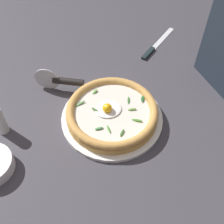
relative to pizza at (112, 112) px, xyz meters
The scene contains 5 objects.
ground_plane 0.06m from the pizza, 164.03° to the right, with size 2.40×2.40×0.03m, color #3C3A41.
pizza_plate 0.03m from the pizza, 24.94° to the right, with size 0.30×0.30×0.01m, color white.
pizza is the anchor object (origin of this frame).
pizza_cutter 0.20m from the pizza, 127.34° to the left, with size 0.15×0.08×0.08m.
table_knife 0.37m from the pizza, 49.90° to the left, with size 0.19×0.17×0.01m.
Camera 1 is at (-0.09, -0.48, 0.65)m, focal length 44.59 mm.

